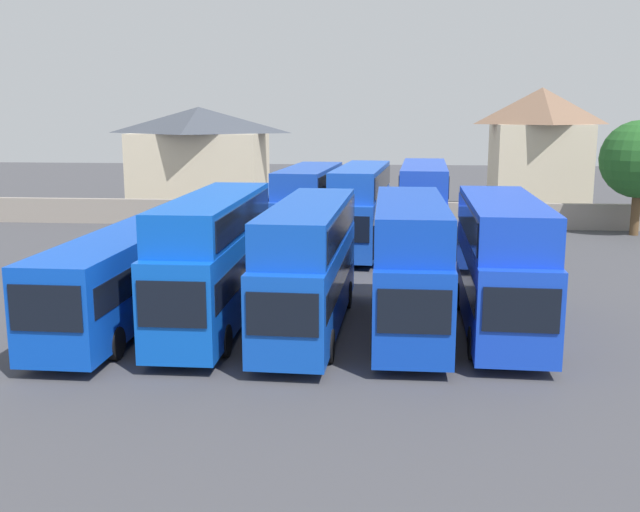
# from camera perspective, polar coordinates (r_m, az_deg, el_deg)

# --- Properties ---
(ground) EXTENTS (140.00, 140.00, 0.00)m
(ground) POSITION_cam_1_polar(r_m,az_deg,el_deg) (45.30, 1.72, 0.87)
(ground) COLOR #424247
(depot_boundary_wall) EXTENTS (56.00, 0.50, 1.80)m
(depot_boundary_wall) POSITION_cam_1_polar(r_m,az_deg,el_deg) (52.44, 2.22, 3.26)
(depot_boundary_wall) COLOR gray
(depot_boundary_wall) RESTS_ON ground
(bus_1) EXTENTS (2.77, 11.78, 3.51)m
(bus_1) POSITION_cam_1_polar(r_m,az_deg,el_deg) (28.61, -15.23, -1.47)
(bus_1) COLOR blue
(bus_1) RESTS_ON ground
(bus_2) EXTENTS (2.53, 11.21, 4.95)m
(bus_2) POSITION_cam_1_polar(r_m,az_deg,el_deg) (27.92, -8.14, 0.16)
(bus_2) COLOR blue
(bus_2) RESTS_ON ground
(bus_3) EXTENTS (2.85, 11.37, 4.75)m
(bus_3) POSITION_cam_1_polar(r_m,az_deg,el_deg) (27.15, -0.84, -0.28)
(bus_3) COLOR blue
(bus_3) RESTS_ON ground
(bus_4) EXTENTS (2.59, 10.50, 4.88)m
(bus_4) POSITION_cam_1_polar(r_m,az_deg,el_deg) (27.11, 6.93, -0.23)
(bus_4) COLOR #0F3DBF
(bus_4) RESTS_ON ground
(bus_5) EXTENTS (2.91, 10.28, 4.93)m
(bus_5) POSITION_cam_1_polar(r_m,az_deg,el_deg) (27.65, 13.84, -0.19)
(bus_5) COLOR blue
(bus_5) RESTS_ON ground
(bus_6) EXTENTS (3.13, 10.67, 3.47)m
(bus_6) POSITION_cam_1_polar(r_m,az_deg,el_deg) (43.38, -5.19, 3.03)
(bus_6) COLOR blue
(bus_6) RESTS_ON ground
(bus_7) EXTENTS (3.31, 10.21, 4.90)m
(bus_7) POSITION_cam_1_polar(r_m,az_deg,el_deg) (42.64, -0.87, 3.99)
(bus_7) COLOR blue
(bus_7) RESTS_ON ground
(bus_8) EXTENTS (3.32, 11.18, 4.95)m
(bus_8) POSITION_cam_1_polar(r_m,az_deg,el_deg) (42.68, 3.17, 4.01)
(bus_8) COLOR blue
(bus_8) RESTS_ON ground
(bus_9) EXTENTS (3.01, 11.16, 5.13)m
(bus_9) POSITION_cam_1_polar(r_m,az_deg,el_deg) (42.21, 7.98, 3.98)
(bus_9) COLOR blue
(bus_9) RESTS_ON ground
(house_terrace_left) EXTENTS (11.02, 8.02, 8.42)m
(house_terrace_left) POSITION_cam_1_polar(r_m,az_deg,el_deg) (62.99, -9.25, 7.54)
(house_terrace_left) COLOR beige
(house_terrace_left) RESTS_ON ground
(house_terrace_centre) EXTENTS (7.58, 6.66, 9.92)m
(house_terrace_centre) POSITION_cam_1_polar(r_m,az_deg,el_deg) (62.44, 16.57, 7.90)
(house_terrace_centre) COLOR beige
(house_terrace_centre) RESTS_ON ground
(tree_left_of_lot) EXTENTS (5.06, 5.06, 7.53)m
(tree_left_of_lot) POSITION_cam_1_polar(r_m,az_deg,el_deg) (52.57, 23.45, 6.84)
(tree_left_of_lot) COLOR brown
(tree_left_of_lot) RESTS_ON ground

